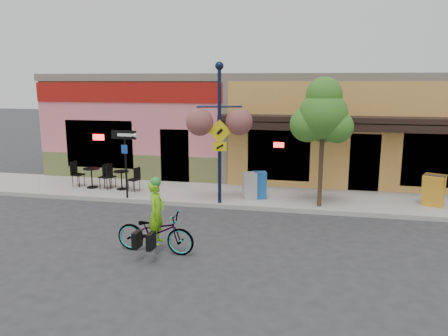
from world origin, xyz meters
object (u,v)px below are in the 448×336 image
bicycle (155,232)px  newspaper_box_blue (260,185)px  one_way_sign (126,165)px  street_tree (322,142)px  building (261,122)px  lamp_post (219,134)px  newspaper_box_grey (250,186)px  cyclist_rider (157,222)px

bicycle → newspaper_box_blue: (2.00, 5.05, 0.09)m
one_way_sign → street_tree: bearing=3.8°
building → lamp_post: (-0.55, -6.80, 0.24)m
newspaper_box_grey → one_way_sign: bearing=169.9°
bicycle → cyclist_rider: (0.05, 0.00, 0.26)m
newspaper_box_blue → cyclist_rider: bearing=-126.5°
bicycle → street_tree: street_tree is taller
building → street_tree: building is taller
lamp_post → street_tree: (3.32, 0.24, -0.22)m
one_way_sign → building: bearing=61.6°
bicycle → one_way_sign: (-2.61, 4.17, 0.82)m
cyclist_rider → one_way_sign: bearing=35.8°
bicycle → newspaper_box_grey: 5.17m
building → street_tree: size_ratio=4.28×
newspaper_box_grey → street_tree: 2.93m
cyclist_rider → bicycle: bearing=93.3°
newspaper_box_grey → bicycle: bearing=-128.6°
one_way_sign → street_tree: size_ratio=0.56×
bicycle → newspaper_box_grey: (1.66, 4.90, 0.09)m
bicycle → cyclist_rider: bearing=-86.7°
building → bicycle: (-1.28, -11.02, -1.72)m
cyclist_rider → lamp_post: (0.68, 4.22, 1.70)m
building → newspaper_box_grey: 6.34m
cyclist_rider → newspaper_box_grey: (1.61, 4.90, -0.17)m
cyclist_rider → street_tree: street_tree is taller
street_tree → one_way_sign: bearing=-177.4°
one_way_sign → cyclist_rider: bearing=-56.3°
building → cyclist_rider: 11.18m
cyclist_rider → lamp_post: 4.60m
newspaper_box_blue → street_tree: 2.70m
building → bicycle: bearing=-96.6°
building → cyclist_rider: bearing=-96.4°
cyclist_rider → newspaper_box_blue: cyclist_rider is taller
newspaper_box_blue → newspaper_box_grey: 0.37m
building → newspaper_box_blue: size_ratio=19.14×
building → lamp_post: bearing=-94.6°
cyclist_rider → street_tree: bearing=-38.6°
building → street_tree: (2.77, -6.55, 0.03)m
newspaper_box_grey → newspaper_box_blue: bearing=5.1°
newspaper_box_blue → street_tree: bearing=-31.4°
building → cyclist_rider: size_ratio=11.51×
cyclist_rider → one_way_sign: 4.97m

